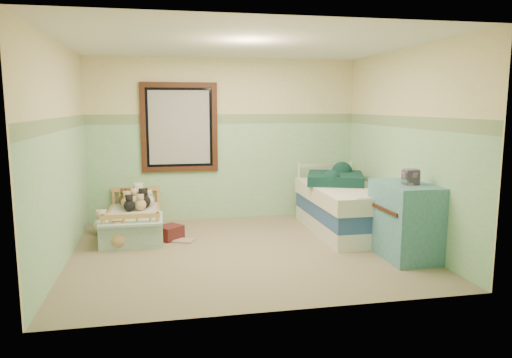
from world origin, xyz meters
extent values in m
cube|color=#80715A|center=(0.00, 0.00, -0.01)|extent=(4.20, 3.60, 0.02)
cube|color=silver|center=(0.00, 0.00, 2.51)|extent=(4.20, 3.60, 0.02)
cube|color=beige|center=(0.00, 1.80, 1.25)|extent=(4.20, 0.04, 2.50)
cube|color=beige|center=(0.00, -1.80, 1.25)|extent=(4.20, 0.04, 2.50)
cube|color=beige|center=(-2.10, 0.00, 1.25)|extent=(0.04, 3.60, 2.50)
cube|color=beige|center=(2.10, 0.00, 1.25)|extent=(0.04, 3.60, 2.50)
cube|color=#8AB78B|center=(0.00, 1.79, 0.75)|extent=(4.20, 0.01, 1.50)
cube|color=#386843|center=(0.00, 1.79, 1.57)|extent=(4.20, 0.01, 0.15)
cube|color=black|center=(-0.70, 1.76, 1.45)|extent=(1.16, 0.06, 1.36)
cube|color=beige|center=(-0.70, 1.77, 1.45)|extent=(0.92, 0.01, 1.12)
cube|color=tan|center=(-1.38, 1.05, 0.09)|extent=(0.73, 1.45, 0.19)
cube|color=silver|center=(-1.38, 1.05, 0.25)|extent=(0.66, 1.39, 0.12)
cube|color=#66A1C7|center=(-1.38, 0.60, 0.32)|extent=(0.79, 0.73, 0.03)
sphere|color=brown|center=(-1.53, 1.55, 0.40)|extent=(0.18, 0.18, 0.18)
sphere|color=silver|center=(-1.33, 1.55, 0.42)|extent=(0.23, 0.23, 0.23)
sphere|color=tan|center=(-1.48, 1.33, 0.40)|extent=(0.18, 0.18, 0.18)
sphere|color=black|center=(-1.25, 1.33, 0.41)|extent=(0.20, 0.20, 0.20)
sphere|color=beige|center=(-1.83, 1.16, 0.12)|extent=(0.24, 0.24, 0.24)
sphere|color=tan|center=(-1.53, 0.38, 0.12)|extent=(0.25, 0.25, 0.25)
cube|color=white|center=(1.55, 0.59, 0.11)|extent=(0.92, 1.83, 0.22)
cube|color=navy|center=(1.55, 0.59, 0.33)|extent=(0.92, 1.83, 0.22)
cube|color=silver|center=(1.55, 0.59, 0.55)|extent=(0.95, 1.87, 0.22)
cube|color=#0E3832|center=(1.50, 0.89, 0.73)|extent=(1.01, 1.04, 0.14)
cube|color=teal|center=(1.81, -0.60, 0.44)|extent=(0.55, 0.88, 0.88)
cube|color=#472E30|center=(1.81, -0.69, 0.97)|extent=(0.17, 0.14, 0.17)
cube|color=maroon|center=(-0.90, 0.69, 0.09)|extent=(0.40, 0.39, 0.19)
cube|color=gold|center=(-0.72, 0.55, 0.01)|extent=(0.32, 0.29, 0.02)
sphere|color=tan|center=(-1.29, 1.18, 0.39)|extent=(0.16, 0.16, 0.16)
sphere|color=black|center=(-1.44, 1.16, 0.39)|extent=(0.16, 0.16, 0.16)
sphere|color=beige|center=(-1.37, 1.41, 0.40)|extent=(0.19, 0.19, 0.19)
sphere|color=brown|center=(-1.46, 1.45, 0.40)|extent=(0.19, 0.19, 0.19)
sphere|color=beige|center=(-1.19, 1.45, 0.39)|extent=(0.17, 0.17, 0.17)
camera|label=1|loc=(-0.98, -5.65, 1.78)|focal=33.54mm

